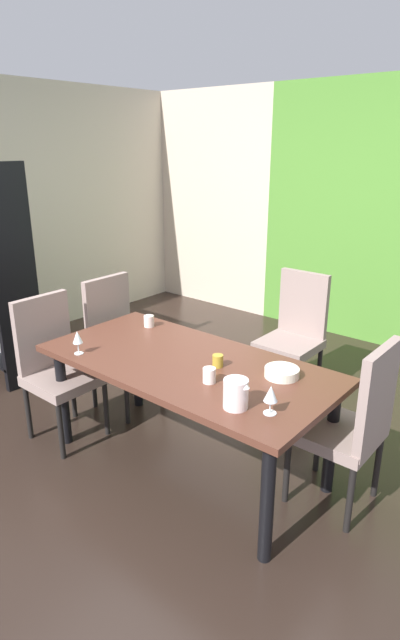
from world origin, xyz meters
TOP-DOWN VIEW (x-y plane):
  - ground_plane at (0.00, 0.00)m, footprint 5.26×5.59m
  - back_panel_interior at (-1.76, 2.74)m, footprint 1.73×0.10m
  - dining_table at (0.33, -0.12)m, footprint 1.83×0.89m
  - chair_left_far at (-0.62, 0.17)m, footprint 0.45×0.44m
  - chair_right_far at (1.28, 0.17)m, footprint 0.44×0.44m
  - chair_left_near at (-0.62, -0.40)m, footprint 0.45×0.44m
  - chair_head_far at (0.34, 1.21)m, footprint 0.44×0.45m
  - wine_glass_center at (-0.26, -0.46)m, footprint 0.06×0.06m
  - wine_glass_near_window at (1.05, -0.32)m, footprint 0.07×0.07m
  - serving_bowl_left at (0.89, 0.07)m, footprint 0.20×0.20m
  - cup_west at (0.62, -0.25)m, footprint 0.07×0.07m
  - cup_south at (-0.27, 0.16)m, footprint 0.07×0.07m
  - cup_east at (0.53, -0.06)m, footprint 0.06×0.06m
  - pitcher_front at (0.89, -0.38)m, footprint 0.14×0.13m

SIDE VIEW (x-z plane):
  - ground_plane at x=0.00m, z-range -0.02..0.00m
  - chair_left_near at x=-0.62m, z-range 0.04..1.05m
  - chair_head_far at x=0.34m, z-range 0.04..1.05m
  - chair_right_far at x=1.28m, z-range 0.04..1.06m
  - chair_left_far at x=-0.62m, z-range 0.04..1.06m
  - dining_table at x=0.33m, z-range 0.28..1.02m
  - serving_bowl_left at x=0.89m, z-range 0.73..0.79m
  - cup_east at x=0.53m, z-range 0.73..0.81m
  - cup_south at x=-0.27m, z-range 0.73..0.82m
  - cup_west at x=0.62m, z-range 0.73..0.82m
  - pitcher_front at x=0.89m, z-range 0.74..0.89m
  - wine_glass_near_window at x=1.05m, z-range 0.76..0.91m
  - wine_glass_center at x=-0.26m, z-range 0.76..0.92m
  - back_panel_interior at x=-1.76m, z-range 0.00..2.57m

